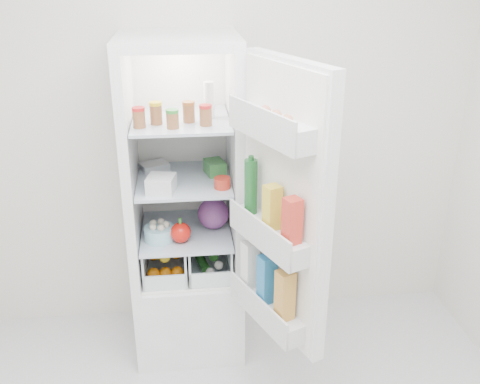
{
  "coord_description": "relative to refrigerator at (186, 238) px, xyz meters",
  "views": [
    {
      "loc": [
        -0.19,
        -1.47,
        2.13
      ],
      "look_at": [
        0.08,
        0.95,
        1.07
      ],
      "focal_mm": 40.0,
      "sensor_mm": 36.0,
      "label": 1
    }
  ],
  "objects": [
    {
      "name": "room_walls",
      "position": [
        0.2,
        -1.25,
        0.93
      ],
      "size": [
        3.02,
        3.02,
        2.61
      ],
      "color": "silver",
      "rests_on": "ground"
    },
    {
      "name": "refrigerator",
      "position": [
        0.0,
        0.0,
        0.0
      ],
      "size": [
        0.6,
        0.6,
        1.8
      ],
      "color": "silver",
      "rests_on": "ground"
    },
    {
      "name": "shelf_low",
      "position": [
        -0.0,
        -0.06,
        0.07
      ],
      "size": [
        0.49,
        0.53,
        0.01
      ],
      "primitive_type": "cube",
      "color": "#A7B5C4",
      "rests_on": "refrigerator"
    },
    {
      "name": "shelf_mid",
      "position": [
        -0.0,
        -0.06,
        0.38
      ],
      "size": [
        0.49,
        0.53,
        0.02
      ],
      "primitive_type": "cube",
      "color": "#A7B5C4",
      "rests_on": "refrigerator"
    },
    {
      "name": "shelf_top",
      "position": [
        -0.0,
        -0.06,
        0.71
      ],
      "size": [
        0.49,
        0.53,
        0.02
      ],
      "primitive_type": "cube",
      "color": "#A7B5C4",
      "rests_on": "refrigerator"
    },
    {
      "name": "crisper_left",
      "position": [
        -0.12,
        -0.06,
        -0.06
      ],
      "size": [
        0.23,
        0.46,
        0.22
      ],
      "primitive_type": null,
      "color": "silver",
      "rests_on": "refrigerator"
    },
    {
      "name": "crisper_right",
      "position": [
        0.12,
        -0.06,
        -0.06
      ],
      "size": [
        0.23,
        0.46,
        0.22
      ],
      "primitive_type": null,
      "color": "silver",
      "rests_on": "refrigerator"
    },
    {
      "name": "condiment_jars",
      "position": [
        -0.04,
        -0.18,
        0.76
      ],
      "size": [
        0.38,
        0.16,
        0.08
      ],
      "color": "#B21919",
      "rests_on": "shelf_top"
    },
    {
      "name": "squeeze_bottle",
      "position": [
        0.15,
        -0.06,
        0.81
      ],
      "size": [
        0.06,
        0.06,
        0.18
      ],
      "primitive_type": "cylinder",
      "rotation": [
        0.0,
        0.0,
        0.05
      ],
      "color": "white",
      "rests_on": "shelf_top"
    },
    {
      "name": "tub_white",
      "position": [
        -0.11,
        -0.23,
        0.43
      ],
      "size": [
        0.16,
        0.16,
        0.08
      ],
      "primitive_type": "cube",
      "rotation": [
        0.0,
        0.0,
        -0.21
      ],
      "color": "silver",
      "rests_on": "shelf_mid"
    },
    {
      "name": "tin_red",
      "position": [
        0.19,
        -0.21,
        0.42
      ],
      "size": [
        0.11,
        0.11,
        0.06
      ],
      "primitive_type": "cylinder",
      "rotation": [
        0.0,
        0.0,
        0.39
      ],
      "color": "red",
      "rests_on": "shelf_mid"
    },
    {
      "name": "foil_tray",
      "position": [
        -0.16,
        0.1,
        0.41
      ],
      "size": [
        0.18,
        0.16,
        0.04
      ],
      "primitive_type": "cube",
      "rotation": [
        0.0,
        0.0,
        0.4
      ],
      "color": "silver",
      "rests_on": "shelf_mid"
    },
    {
      "name": "tub_green",
      "position": [
        0.17,
        -0.01,
        0.43
      ],
      "size": [
        0.12,
        0.15,
        0.08
      ],
      "primitive_type": "cube",
      "rotation": [
        0.0,
        0.0,
        0.24
      ],
      "color": "#387C39",
      "rests_on": "shelf_mid"
    },
    {
      "name": "red_cabbage",
      "position": [
        0.15,
        -0.05,
        0.17
      ],
      "size": [
        0.17,
        0.17,
        0.17
      ],
      "primitive_type": "sphere",
      "color": "#561D56",
      "rests_on": "shelf_low"
    },
    {
      "name": "bell_pepper",
      "position": [
        -0.03,
        -0.19,
        0.14
      ],
      "size": [
        0.11,
        0.11,
        0.11
      ],
      "primitive_type": "sphere",
      "color": "red",
      "rests_on": "shelf_low"
    },
    {
      "name": "mushroom_bowl",
      "position": [
        -0.14,
        -0.16,
        0.12
      ],
      "size": [
        0.18,
        0.18,
        0.08
      ],
      "primitive_type": "cylinder",
      "rotation": [
        0.0,
        0.0,
        -0.15
      ],
      "color": "#99D3E4",
      "rests_on": "shelf_low"
    },
    {
      "name": "citrus_pile",
      "position": [
        -0.12,
        -0.08,
        -0.08
      ],
      "size": [
        0.2,
        0.31,
        0.16
      ],
      "color": "orange",
      "rests_on": "refrigerator"
    },
    {
      "name": "veg_pile",
      "position": [
        0.13,
        -0.06,
        -0.1
      ],
      "size": [
        0.16,
        0.3,
        0.1
      ],
      "color": "#21541C",
      "rests_on": "refrigerator"
    },
    {
      "name": "fridge_door",
      "position": [
        0.42,
        -0.61,
        0.43
      ],
      "size": [
        0.37,
        0.57,
        1.3
      ],
      "rotation": [
        0.0,
        0.0,
        1.98
      ],
      "color": "silver",
      "rests_on": "refrigerator"
    }
  ]
}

